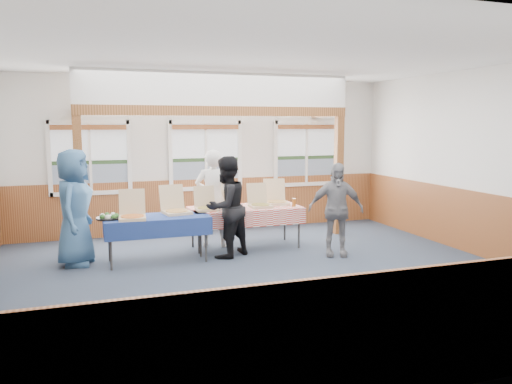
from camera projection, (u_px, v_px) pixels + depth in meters
floor at (260, 277)px, 7.40m from camera, size 8.00×8.00×0.00m
ceiling at (260, 56)px, 6.97m from camera, size 8.00×8.00×0.00m
wall_back at (205, 155)px, 10.47m from camera, size 8.00×0.00×8.00m
wall_front at (406, 208)px, 3.90m from camera, size 8.00×0.00×8.00m
wall_right at (482, 163)px, 8.45m from camera, size 0.00×8.00×8.00m
wainscot_back at (206, 205)px, 10.59m from camera, size 7.98×0.05×1.10m
wainscot_front at (399, 334)px, 4.06m from camera, size 7.98×0.05×1.10m
wainscot_right at (477, 224)px, 8.58m from camera, size 0.05×6.98×1.10m
window_left at (90, 154)px, 9.69m from camera, size 1.56×0.10×1.46m
window_mid at (206, 152)px, 10.42m from camera, size 1.56×0.10×1.46m
window_right at (306, 150)px, 11.15m from camera, size 1.56×0.10×1.46m
post_left at (79, 185)px, 8.60m from camera, size 0.15×0.15×2.40m
post_right at (338, 176)px, 10.19m from camera, size 0.15×0.15×2.40m
cross_beam at (219, 111)px, 9.22m from camera, size 5.15×0.18×0.18m
table_left at (157, 220)px, 8.14m from camera, size 1.81×1.16×0.76m
table_right at (245, 210)px, 9.06m from camera, size 2.05×1.00×0.76m
pizza_box_a at (132, 215)px, 7.90m from camera, size 0.45×0.54×0.45m
pizza_box_b at (176, 209)px, 8.39m from camera, size 0.50×0.58×0.46m
pizza_box_c at (206, 207)px, 8.71m from camera, size 0.38×0.46×0.40m
pizza_box_d at (224, 203)px, 9.11m from camera, size 0.45×0.52×0.42m
pizza_box_e at (260, 203)px, 9.05m from camera, size 0.39×0.47×0.41m
pizza_box_f at (276, 200)px, 9.38m from camera, size 0.49×0.57×0.46m
veggie_tray at (109, 217)px, 7.89m from camera, size 0.40×0.40×0.09m
drink_glass at (294, 203)px, 9.08m from camera, size 0.07×0.07×0.15m
woman_white at (213, 198)px, 9.13m from camera, size 0.75×0.60×1.80m
woman_black at (226, 207)px, 8.42m from camera, size 1.05×0.99×1.72m
man_blue at (74, 208)px, 7.93m from camera, size 0.81×1.03×1.87m
person_grey at (336, 210)px, 8.51m from camera, size 1.02×0.67×1.61m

